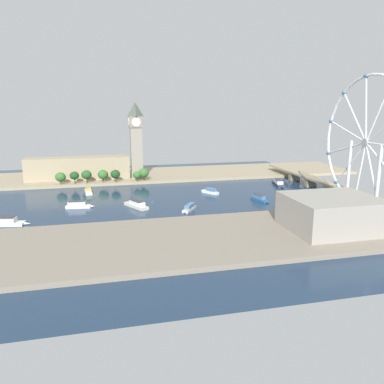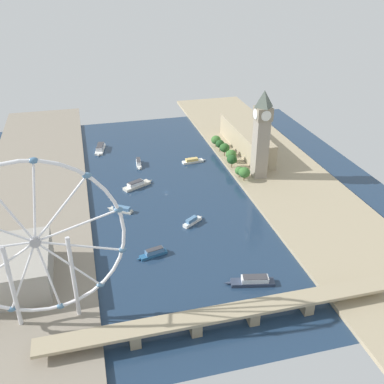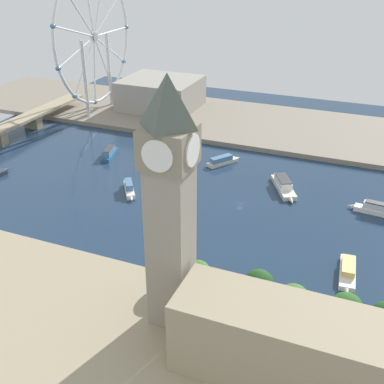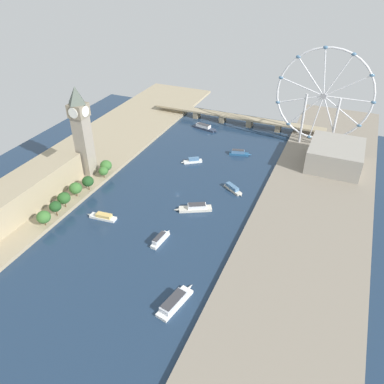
{
  "view_description": "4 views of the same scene",
  "coord_description": "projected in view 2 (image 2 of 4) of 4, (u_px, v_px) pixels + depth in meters",
  "views": [
    {
      "loc": [
        330.39,
        -42.95,
        82.4
      ],
      "look_at": [
        20.16,
        31.8,
        9.5
      ],
      "focal_mm": 35.76,
      "sensor_mm": 36.0,
      "label": 1
    },
    {
      "loc": [
        64.34,
        344.4,
        188.68
      ],
      "look_at": [
        -13.41,
        41.47,
        19.91
      ],
      "focal_mm": 41.43,
      "sensor_mm": 36.0,
      "label": 2
    },
    {
      "loc": [
        -203.23,
        -58.12,
        114.97
      ],
      "look_at": [
        -19.03,
        17.81,
        12.14
      ],
      "focal_mm": 45.18,
      "sensor_mm": 36.0,
      "label": 3
    },
    {
      "loc": [
        121.85,
        -251.34,
        185.04
      ],
      "look_at": [
        17.86,
        -9.38,
        11.99
      ],
      "focal_mm": 35.78,
      "sensor_mm": 36.0,
      "label": 4
    }
  ],
  "objects": [
    {
      "name": "riverside_hall",
      "position": [
        11.0,
        268.0,
        278.71
      ],
      "size": [
        48.79,
        55.07,
        21.79
      ],
      "primitive_type": "cube",
      "color": "gray",
      "rests_on": "riverbank_right"
    },
    {
      "name": "parliament_block",
      "position": [
        246.0,
        139.0,
        469.45
      ],
      "size": [
        22.0,
        109.83,
        23.98
      ],
      "primitive_type": "cube",
      "color": "tan",
      "rests_on": "riverbank_left"
    },
    {
      "name": "clock_tower",
      "position": [
        261.0,
        133.0,
        398.82
      ],
      "size": [
        15.14,
        15.14,
        82.22
      ],
      "color": "gray",
      "rests_on": "riverbank_left"
    },
    {
      "name": "tour_boat_4",
      "position": [
        253.0,
        281.0,
        285.66
      ],
      "size": [
        33.28,
        13.19,
        5.92
      ],
      "rotation": [
        0.0,
        0.0,
        6.07
      ],
      "color": "#2D384C",
      "rests_on": "ground_plane"
    },
    {
      "name": "tour_boat_0",
      "position": [
        193.0,
        161.0,
        452.71
      ],
      "size": [
        25.79,
        7.87,
        4.61
      ],
      "rotation": [
        0.0,
        0.0,
        3.23
      ],
      "color": "white",
      "rests_on": "ground_plane"
    },
    {
      "name": "ferris_wheel",
      "position": [
        35.0,
        243.0,
        230.5
      ],
      "size": [
        95.61,
        3.2,
        100.78
      ],
      "color": "silver",
      "rests_on": "riverbank_right"
    },
    {
      "name": "tour_boat_2",
      "position": [
        193.0,
        221.0,
        350.13
      ],
      "size": [
        19.51,
        14.89,
        5.52
      ],
      "rotation": [
        0.0,
        0.0,
        3.74
      ],
      "color": "white",
      "rests_on": "ground_plane"
    },
    {
      "name": "riverbank_right",
      "position": [
        34.0,
        206.0,
        371.72
      ],
      "size": [
        90.0,
        520.0,
        3.0
      ],
      "primitive_type": "cube",
      "color": "gray",
      "rests_on": "ground_plane"
    },
    {
      "name": "tour_boat_5",
      "position": [
        153.0,
        253.0,
        312.51
      ],
      "size": [
        23.31,
        9.88,
        5.67
      ],
      "rotation": [
        0.0,
        0.0,
        0.25
      ],
      "color": "#235684",
      "rests_on": "ground_plane"
    },
    {
      "name": "tour_boat_3",
      "position": [
        139.0,
        163.0,
        446.19
      ],
      "size": [
        6.44,
        23.36,
        5.92
      ],
      "rotation": [
        0.0,
        0.0,
        1.48
      ],
      "color": "white",
      "rests_on": "ground_plane"
    },
    {
      "name": "riverbank_left",
      "position": [
        283.0,
        177.0,
        421.36
      ],
      "size": [
        90.0,
        520.0,
        3.0
      ],
      "primitive_type": "cube",
      "color": "tan",
      "rests_on": "ground_plane"
    },
    {
      "name": "ground_plane",
      "position": [
        166.0,
        192.0,
        397.25
      ],
      "size": [
        396.9,
        396.9,
        0.0
      ],
      "primitive_type": "plane",
      "color": "#1E334C"
    },
    {
      "name": "tour_boat_1",
      "position": [
        100.0,
        148.0,
        480.22
      ],
      "size": [
        13.55,
        33.1,
        6.01
      ],
      "rotation": [
        0.0,
        0.0,
        1.37
      ],
      "color": "white",
      "rests_on": "ground_plane"
    },
    {
      "name": "tree_row_embankment",
      "position": [
        229.0,
        155.0,
        443.49
      ],
      "size": [
        13.75,
        95.54,
        13.46
      ],
      "color": "#513823",
      "rests_on": "riverbank_left"
    },
    {
      "name": "river_bridge",
      "position": [
        224.0,
        315.0,
        251.5
      ],
      "size": [
        208.9,
        12.55,
        10.16
      ],
      "color": "tan",
      "rests_on": "ground_plane"
    },
    {
      "name": "tour_boat_6",
      "position": [
        137.0,
        185.0,
        404.91
      ],
      "size": [
        30.0,
        18.79,
        5.94
      ],
      "rotation": [
        0.0,
        0.0,
        3.62
      ],
      "color": "beige",
      "rests_on": "ground_plane"
    },
    {
      "name": "tour_boat_7",
      "position": [
        121.0,
        209.0,
        366.41
      ],
      "size": [
        21.14,
        15.6,
        4.83
      ],
      "rotation": [
        0.0,
        0.0,
        5.7
      ],
      "color": "beige",
      "rests_on": "ground_plane"
    }
  ]
}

